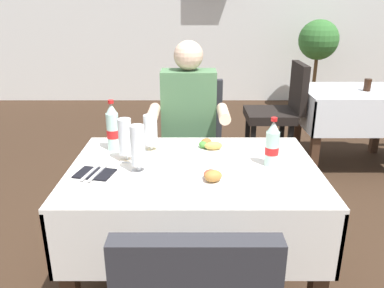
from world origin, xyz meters
The scene contains 17 objects.
ground_plane centered at (0.00, 0.00, 0.00)m, with size 11.00×11.00×0.00m, color #382619.
back_wall centered at (0.00, 4.31, 1.41)m, with size 11.00×0.12×2.82m, color white.
main_dining_table centered at (0.01, -0.02, 0.56)m, with size 1.21×0.85×0.73m.
chair_far_diner_seat centered at (0.01, 0.80, 0.55)m, with size 0.44×0.50×0.97m.
seated_diner_far centered at (-0.02, 0.69, 0.71)m, with size 0.50×0.46×1.26m.
plate_near_camera centered at (0.08, -0.22, 0.75)m, with size 0.25×0.25×0.06m.
plate_far_diner centered at (0.07, 0.21, 0.74)m, with size 0.25×0.25×0.06m.
beer_glass_left centered at (-0.22, 0.20, 0.83)m, with size 0.07×0.07×0.20m.
beer_glass_middle centered at (-0.33, 0.06, 0.84)m, with size 0.07×0.07×0.22m.
beer_glass_right centered at (-0.25, -0.08, 0.84)m, with size 0.07×0.07×0.23m.
cola_bottle_primary centered at (0.39, 0.00, 0.83)m, with size 0.07×0.07×0.25m.
cola_bottle_secondary centered at (-0.43, 0.21, 0.85)m, with size 0.07×0.07×0.28m.
napkin_cutlery_set centered at (-0.46, -0.11, 0.73)m, with size 0.19×0.20×0.01m.
background_dining_table centered at (1.49, 1.71, 0.54)m, with size 0.94×0.72×0.73m.
background_chair_left centered at (0.82, 1.71, 0.55)m, with size 0.50×0.44×0.97m.
background_table_tumbler centered at (1.58, 1.67, 0.78)m, with size 0.06×0.06×0.11m, color black.
potted_plant_corner centered at (1.74, 3.71, 0.87)m, with size 0.55×0.55×1.26m.
Camera 1 is at (0.00, -1.75, 1.49)m, focal length 35.99 mm.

